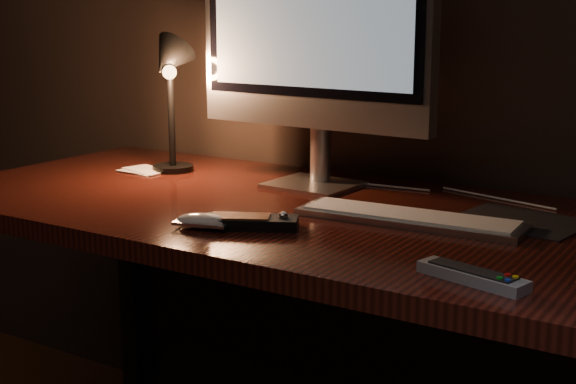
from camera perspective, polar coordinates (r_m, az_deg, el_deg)
The scene contains 10 objects.
desk at distance 1.76m, azimuth 0.99°, elevation -4.48°, with size 1.60×0.75×0.75m.
monitor at distance 1.79m, azimuth 1.77°, elevation 11.92°, with size 0.59×0.18×0.62m.
keyboard at distance 1.54m, azimuth 8.63°, elevation -1.80°, with size 0.44×0.12×0.02m, color silver.
mousepad at distance 1.59m, azimuth 16.17°, elevation -1.98°, with size 0.23×0.19×0.00m, color black.
mouse at distance 1.49m, azimuth -6.06°, elevation -2.21°, with size 0.10×0.05×0.02m, color white.
media_remote at distance 1.48m, azimuth -2.64°, elevation -2.12°, with size 0.18×0.14×0.03m.
tv_remote at distance 1.22m, azimuth 12.97°, elevation -5.81°, with size 0.18×0.08×0.02m.
papers at distance 2.05m, azimuth -10.21°, elevation 1.54°, with size 0.12×0.08×0.01m, color white.
desk_lamp at distance 1.97m, azimuth -8.45°, elevation 7.95°, with size 0.16×0.18×0.35m.
cable at distance 1.80m, azimuth 9.91°, elevation 0.01°, with size 0.00×0.00×0.58m, color white.
Camera 1 is at (0.87, 0.49, 1.14)m, focal length 50.00 mm.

